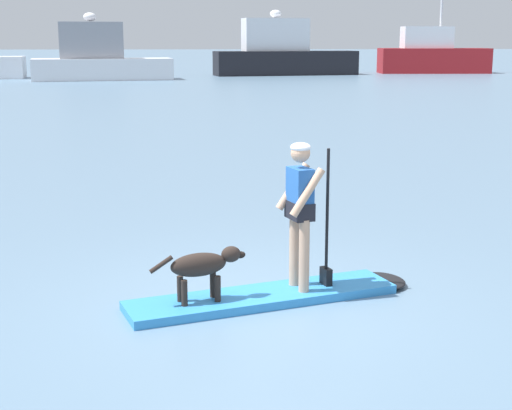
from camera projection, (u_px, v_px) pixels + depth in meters
The scene contains 7 objects.
ground_plane at pixel (262, 301), 8.66m from camera, with size 400.00×400.00×0.00m, color slate.
paddleboard at pixel (280, 295), 8.73m from camera, with size 3.43×1.70×0.10m.
person_paddler at pixel (301, 205), 8.60m from camera, with size 0.67×0.58×1.69m.
dog at pixel (203, 266), 8.29m from camera, with size 1.06×0.43×0.59m.
moored_boat_outer at pixel (98, 59), 54.18m from camera, with size 10.17×4.89×4.68m.
moored_boat_port at pixel (283, 54), 61.28m from camera, with size 11.81×4.48×5.11m.
moored_boat_center at pixel (432, 55), 64.82m from camera, with size 9.30×3.31×10.92m.
Camera 1 is at (-0.64, -8.20, 2.92)m, focal length 53.62 mm.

